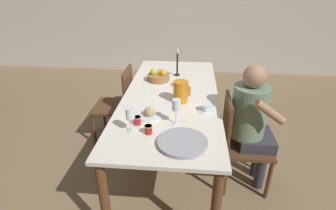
% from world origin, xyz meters
% --- Properties ---
extents(ground_plane, '(20.00, 20.00, 0.00)m').
position_xyz_m(ground_plane, '(0.00, 0.00, 0.00)').
color(ground_plane, '#7F6647').
extents(wall_back, '(10.00, 0.06, 2.60)m').
position_xyz_m(wall_back, '(0.00, 2.83, 1.30)').
color(wall_back, beige).
rests_on(wall_back, ground_plane).
extents(dining_table, '(0.89, 2.07, 0.76)m').
position_xyz_m(dining_table, '(0.00, 0.00, 0.67)').
color(dining_table, silver).
rests_on(dining_table, ground_plane).
extents(chair_person_side, '(0.42, 0.42, 0.88)m').
position_xyz_m(chair_person_side, '(0.63, -0.28, 0.47)').
color(chair_person_side, '#51331E').
rests_on(chair_person_side, ground_plane).
extents(chair_opposite, '(0.42, 0.42, 0.88)m').
position_xyz_m(chair_opposite, '(-0.63, 0.36, 0.47)').
color(chair_opposite, '#51331E').
rests_on(chair_opposite, ground_plane).
extents(person_seated, '(0.39, 0.41, 1.16)m').
position_xyz_m(person_seated, '(0.72, -0.25, 0.69)').
color(person_seated, '#33333D').
rests_on(person_seated, ground_plane).
extents(red_pitcher, '(0.16, 0.13, 0.19)m').
position_xyz_m(red_pitcher, '(0.10, -0.13, 0.86)').
color(red_pitcher, orange).
rests_on(red_pitcher, dining_table).
extents(wine_glass_water, '(0.07, 0.07, 0.20)m').
position_xyz_m(wine_glass_water, '(0.08, -0.52, 0.92)').
color(wine_glass_water, white).
rests_on(wine_glass_water, dining_table).
extents(wine_glass_juice, '(0.07, 0.07, 0.19)m').
position_xyz_m(wine_glass_juice, '(-0.24, -0.66, 0.90)').
color(wine_glass_juice, white).
rests_on(wine_glass_juice, dining_table).
extents(teacup_near_person, '(0.14, 0.14, 0.06)m').
position_xyz_m(teacup_near_person, '(0.32, -0.29, 0.79)').
color(teacup_near_person, silver).
rests_on(teacup_near_person, dining_table).
extents(teacup_across, '(0.14, 0.14, 0.06)m').
position_xyz_m(teacup_across, '(0.05, 0.23, 0.79)').
color(teacup_across, silver).
rests_on(teacup_across, dining_table).
extents(serving_tray, '(0.35, 0.35, 0.03)m').
position_xyz_m(serving_tray, '(0.14, -0.79, 0.78)').
color(serving_tray, '#9E9EA3').
rests_on(serving_tray, dining_table).
extents(bread_plate, '(0.20, 0.20, 0.09)m').
position_xyz_m(bread_plate, '(-0.14, -0.43, 0.79)').
color(bread_plate, silver).
rests_on(bread_plate, dining_table).
extents(jam_jar_amber, '(0.06, 0.06, 0.06)m').
position_xyz_m(jam_jar_amber, '(-0.11, -0.67, 0.80)').
color(jam_jar_amber, '#A81E1E').
rests_on(jam_jar_amber, dining_table).
extents(jam_jar_red, '(0.06, 0.06, 0.06)m').
position_xyz_m(jam_jar_red, '(-0.21, -0.56, 0.80)').
color(jam_jar_red, '#A81E1E').
rests_on(jam_jar_red, dining_table).
extents(fruit_bowl, '(0.24, 0.24, 0.13)m').
position_xyz_m(fruit_bowl, '(-0.16, 0.36, 0.81)').
color(fruit_bowl, '#9E6B3D').
rests_on(fruit_bowl, dining_table).
extents(candlestick_tall, '(0.06, 0.06, 0.31)m').
position_xyz_m(candlestick_tall, '(0.03, 0.53, 0.88)').
color(candlestick_tall, black).
rests_on(candlestick_tall, dining_table).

